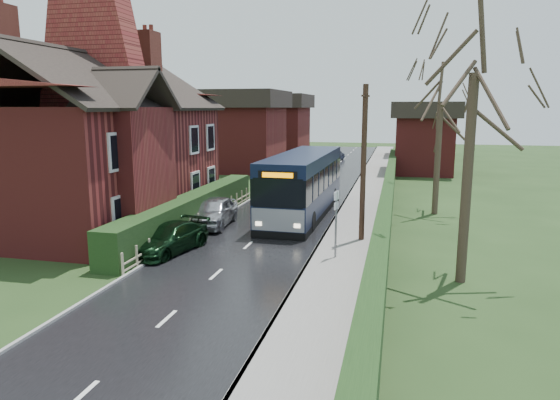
% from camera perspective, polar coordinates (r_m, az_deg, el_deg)
% --- Properties ---
extents(ground, '(140.00, 140.00, 0.00)m').
position_cam_1_polar(ground, '(20.24, -5.33, -6.71)').
color(ground, '#2C461E').
rests_on(ground, ground).
extents(road, '(6.00, 100.00, 0.02)m').
position_cam_1_polar(road, '(29.59, 0.86, -1.14)').
color(road, black).
rests_on(road, ground).
extents(pavement, '(2.50, 100.00, 0.14)m').
position_cam_1_polar(pavement, '(28.98, 9.09, -1.40)').
color(pavement, slate).
rests_on(pavement, ground).
extents(kerb_right, '(0.12, 100.00, 0.14)m').
position_cam_1_polar(kerb_right, '(29.09, 6.73, -1.29)').
color(kerb_right, gray).
rests_on(kerb_right, ground).
extents(kerb_left, '(0.12, 100.00, 0.10)m').
position_cam_1_polar(kerb_left, '(30.37, -4.77, -0.79)').
color(kerb_left, gray).
rests_on(kerb_left, ground).
extents(front_hedge, '(1.20, 16.00, 1.60)m').
position_cam_1_polar(front_hedge, '(25.94, -10.01, -1.17)').
color(front_hedge, black).
rests_on(front_hedge, ground).
extents(picket_fence, '(0.10, 16.00, 0.90)m').
position_cam_1_polar(picket_fence, '(25.73, -8.45, -2.02)').
color(picket_fence, tan).
rests_on(picket_fence, ground).
extents(right_wall_hedge, '(0.60, 50.00, 1.80)m').
position_cam_1_polar(right_wall_hedge, '(28.73, 12.23, 0.33)').
color(right_wall_hedge, maroon).
rests_on(right_wall_hedge, ground).
extents(brick_house, '(9.30, 14.60, 10.30)m').
position_cam_1_polar(brick_house, '(27.57, -19.77, 6.56)').
color(brick_house, maroon).
rests_on(brick_house, ground).
extents(bus, '(2.81, 11.48, 3.47)m').
position_cam_1_polar(bus, '(27.98, 2.66, 1.74)').
color(bus, black).
rests_on(bus, ground).
extents(car_silver, '(2.03, 4.42, 1.47)m').
position_cam_1_polar(car_silver, '(25.77, -7.54, -1.33)').
color(car_silver, '#B3B3B8').
rests_on(car_silver, ground).
extents(car_green, '(2.47, 4.39, 1.20)m').
position_cam_1_polar(car_green, '(21.41, -12.50, -4.29)').
color(car_green, black).
rests_on(car_green, ground).
extents(car_distant, '(1.84, 3.74, 1.18)m').
position_cam_1_polar(car_distant, '(57.76, 6.35, 5.07)').
color(car_distant, black).
rests_on(car_distant, ground).
extents(bus_stop_sign, '(0.15, 0.43, 2.82)m').
position_cam_1_polar(bus_stop_sign, '(19.59, 6.43, -1.68)').
color(bus_stop_sign, slate).
rests_on(bus_stop_sign, ground).
extents(telegraph_pole, '(0.32, 0.89, 6.97)m').
position_cam_1_polar(telegraph_pole, '(22.21, 9.52, 4.03)').
color(telegraph_pole, black).
rests_on(telegraph_pole, ground).
extents(tree_right_near, '(4.69, 4.69, 10.13)m').
position_cam_1_polar(tree_right_near, '(17.83, 21.45, 14.93)').
color(tree_right_near, '#382B21').
rests_on(tree_right_near, ground).
extents(tree_right_far, '(4.61, 4.61, 8.90)m').
position_cam_1_polar(tree_right_far, '(29.28, 17.94, 11.32)').
color(tree_right_far, '#3D2F24').
rests_on(tree_right_far, ground).
extents(tree_house_side, '(4.48, 4.48, 10.19)m').
position_cam_1_polar(tree_house_side, '(33.75, -20.04, 12.66)').
color(tree_house_side, '#3E3024').
rests_on(tree_house_side, ground).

